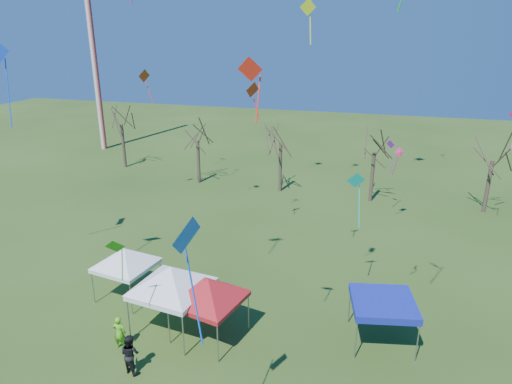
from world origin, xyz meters
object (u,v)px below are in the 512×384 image
at_px(tent_white_west, 125,252).
at_px(tree_4, 496,141).
at_px(person_dark, 130,354).
at_px(tree_3, 376,134).
at_px(person_green, 119,332).
at_px(radio_mast, 93,47).
at_px(tent_blue, 383,303).
at_px(tent_red, 208,283).
at_px(tree_0, 120,109).
at_px(tent_white_mid, 171,271).
at_px(tree_1, 197,125).
at_px(tree_2, 281,125).

bearing_deg(tent_white_west, tree_4, 42.35).
bearing_deg(person_dark, tree_3, -94.48).
distance_m(tent_white_west, person_green, 4.97).
height_order(tree_3, tent_white_west, tree_3).
relative_size(radio_mast, tree_4, 3.17).
height_order(tent_blue, person_green, tent_blue).
bearing_deg(person_green, tent_red, -159.54).
height_order(tree_0, person_dark, tree_0).
height_order(tent_white_mid, tent_blue, tent_white_mid).
bearing_deg(tree_3, tree_1, 177.94).
bearing_deg(tree_4, tent_blue, -111.43).
xyz_separation_m(tree_0, tent_white_west, (14.43, -23.23, -3.63)).
bearing_deg(tree_4, radio_mast, 167.01).
xyz_separation_m(tent_red, person_green, (-3.81, -2.03, -2.18)).
xyz_separation_m(tent_white_mid, tent_red, (1.96, -0.02, -0.31)).
xyz_separation_m(tree_0, tent_white_mid, (18.28, -25.26, -3.14)).
height_order(tree_0, tree_4, tree_0).
relative_size(tree_2, tree_3, 1.03).
distance_m(tree_1, person_green, 25.86).
xyz_separation_m(radio_mast, tree_4, (43.36, -10.00, -6.44)).
distance_m(tent_red, tent_blue, 8.44).
relative_size(tent_white_west, person_green, 2.31).
relative_size(tree_1, tree_4, 0.96).
bearing_deg(tent_white_west, tree_0, 121.86).
xyz_separation_m(tent_blue, person_green, (-11.96, -4.02, -1.28)).
xyz_separation_m(tree_1, tent_white_mid, (8.20, -22.52, -2.44)).
bearing_deg(tree_2, tree_0, 170.76).
bearing_deg(tree_0, tent_blue, -39.36).
relative_size(tree_0, tent_white_mid, 1.81).
distance_m(tent_blue, person_green, 12.68).
xyz_separation_m(tree_3, tent_blue, (1.51, -19.95, -3.94)).
distance_m(tree_4, tent_white_west, 29.63).
xyz_separation_m(radio_mast, tent_blue, (35.54, -29.91, -10.36)).
distance_m(radio_mast, tree_4, 44.96).
height_order(tree_0, tent_red, tree_0).
bearing_deg(person_dark, tent_red, -111.01).
height_order(tree_1, tent_white_west, tree_1).
distance_m(tree_1, tree_3, 16.81).
relative_size(tree_1, person_green, 4.40).
xyz_separation_m(tree_3, tent_red, (-6.64, -21.94, -3.04)).
height_order(tree_4, tent_white_west, tree_4).
height_order(tree_4, person_dark, tree_4).
bearing_deg(tent_red, tree_2, 94.52).
relative_size(tree_1, tent_blue, 2.16).
distance_m(tree_0, tree_1, 10.47).
xyz_separation_m(tree_4, tent_white_mid, (-17.92, -21.88, -2.71)).
height_order(tree_1, person_dark, tree_1).
height_order(tree_3, tent_white_mid, tree_3).
distance_m(tree_2, tree_3, 8.41).
distance_m(tent_white_west, tent_white_mid, 4.38).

